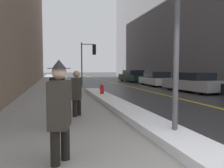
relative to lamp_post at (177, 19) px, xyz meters
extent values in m
cube|color=gray|center=(-2.39, 13.36, -2.56)|extent=(4.00, 80.00, 0.01)
cube|color=gold|center=(3.61, 13.36, -2.57)|extent=(0.16, 80.00, 0.00)
cube|color=white|center=(-0.13, 3.89, -2.47)|extent=(0.89, 12.95, 0.20)
cylinder|color=#515156|center=(0.00, 0.00, -0.57)|extent=(0.12, 0.12, 3.99)
cylinder|color=#515156|center=(-0.19, 15.00, -0.67)|extent=(0.11, 0.11, 3.79)
cylinder|color=#515156|center=(0.36, 14.97, 1.07)|extent=(1.10, 0.13, 0.07)
cube|color=black|center=(0.91, 14.94, 0.62)|extent=(0.31, 0.22, 0.90)
sphere|color=red|center=(0.91, 15.06, 0.91)|extent=(0.19, 0.19, 0.19)
sphere|color=orange|center=(0.91, 15.06, 0.62)|extent=(0.19, 0.19, 0.19)
sphere|color=green|center=(0.91, 15.06, 0.33)|extent=(0.19, 0.19, 0.19)
cylinder|color=black|center=(-2.37, -0.54, -2.14)|extent=(0.15, 0.15, 0.85)
cylinder|color=black|center=(-2.53, -0.74, -2.14)|extent=(0.15, 0.15, 0.85)
cube|color=#2D2823|center=(-2.45, -0.64, -1.60)|extent=(0.40, 0.56, 0.74)
sphere|color=beige|center=(-2.45, -0.64, -1.10)|extent=(0.23, 0.23, 0.23)
cylinder|color=#28282D|center=(-2.45, -0.64, -1.03)|extent=(0.36, 0.36, 0.01)
cone|color=#28282D|center=(-2.45, -0.64, -0.96)|extent=(0.22, 0.22, 0.14)
cube|color=black|center=(-2.38, -0.29, -1.76)|extent=(0.14, 0.24, 0.28)
cylinder|color=black|center=(-2.37, 1.60, -2.15)|extent=(0.15, 0.15, 0.83)
cylinder|color=black|center=(-2.53, 1.40, -2.15)|extent=(0.15, 0.15, 0.83)
cube|color=black|center=(-2.45, 1.50, -1.62)|extent=(0.39, 0.55, 0.73)
sphere|color=tan|center=(-2.45, 1.50, -1.13)|extent=(0.23, 0.23, 0.23)
cube|color=black|center=(-2.38, 1.84, -1.78)|extent=(0.14, 0.24, 0.28)
cylinder|color=black|center=(-1.77, 2.86, -2.18)|extent=(0.14, 0.14, 0.78)
cylinder|color=black|center=(-1.93, 2.68, -2.18)|extent=(0.14, 0.14, 0.78)
cube|color=#2D2823|center=(-1.85, 2.77, -1.68)|extent=(0.36, 0.52, 0.69)
sphere|color=tan|center=(-1.85, 2.77, -1.21)|extent=(0.21, 0.21, 0.21)
cube|color=black|center=(-1.78, 3.10, -1.82)|extent=(0.14, 0.24, 0.28)
cube|color=#B2B2B7|center=(6.26, 8.33, -2.10)|extent=(2.17, 4.58, 0.63)
cube|color=black|center=(6.27, 8.22, -1.54)|extent=(1.82, 2.45, 0.48)
cylinder|color=black|center=(5.38, 9.63, -2.22)|extent=(0.29, 0.72, 0.70)
cylinder|color=black|center=(6.86, 9.77, -2.22)|extent=(0.29, 0.72, 0.70)
cylinder|color=black|center=(5.65, 6.89, -2.22)|extent=(0.29, 0.72, 0.70)
cylinder|color=black|center=(7.13, 7.04, -2.22)|extent=(0.29, 0.72, 0.70)
cube|color=silver|center=(6.26, 13.68, -2.14)|extent=(1.96, 4.33, 0.57)
cube|color=black|center=(6.26, 13.58, -1.59)|extent=(1.72, 2.29, 0.53)
cylinder|color=black|center=(5.57, 15.04, -2.24)|extent=(0.22, 0.67, 0.67)
cylinder|color=black|center=(7.09, 14.96, -2.24)|extent=(0.22, 0.67, 0.67)
cylinder|color=black|center=(5.44, 12.41, -2.24)|extent=(0.22, 0.67, 0.67)
cylinder|color=black|center=(6.96, 12.33, -2.24)|extent=(0.22, 0.67, 0.67)
cube|color=black|center=(6.33, 19.79, -2.08)|extent=(2.23, 4.59, 0.69)
cube|color=black|center=(6.33, 19.67, -1.48)|extent=(1.91, 2.45, 0.49)
cylinder|color=black|center=(5.41, 21.10, -2.25)|extent=(0.28, 0.66, 0.64)
cylinder|color=black|center=(7.02, 21.23, -2.25)|extent=(0.28, 0.66, 0.64)
cylinder|color=black|center=(5.63, 18.34, -2.25)|extent=(0.28, 0.66, 0.64)
cylinder|color=black|center=(7.24, 18.47, -2.25)|extent=(0.28, 0.66, 0.64)
cylinder|color=red|center=(-0.13, 6.91, -2.29)|extent=(0.20, 0.20, 0.55)
sphere|color=red|center=(-0.13, 6.91, -1.96)|extent=(0.18, 0.18, 0.18)
camera|label=1|loc=(-2.52, -4.17, -1.03)|focal=35.00mm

